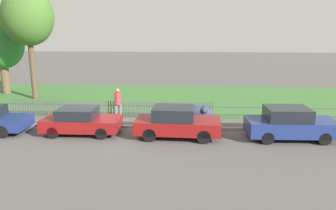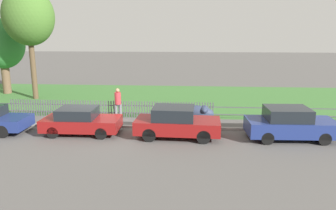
# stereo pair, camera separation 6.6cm
# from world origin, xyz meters

# --- Properties ---
(ground_plane) EXTENTS (120.00, 120.00, 0.00)m
(ground_plane) POSITION_xyz_m (0.00, 0.00, 0.00)
(ground_plane) COLOR #565451
(kerb_stone) EXTENTS (41.36, 0.20, 0.12)m
(kerb_stone) POSITION_xyz_m (0.00, 0.10, 0.06)
(kerb_stone) COLOR gray
(kerb_stone) RESTS_ON ground
(grass_strip) EXTENTS (41.36, 11.13, 0.01)m
(grass_strip) POSITION_xyz_m (0.00, 7.68, 0.01)
(grass_strip) COLOR #3D7033
(grass_strip) RESTS_ON ground
(park_fence) EXTENTS (41.36, 0.05, 0.97)m
(park_fence) POSITION_xyz_m (-0.00, 2.13, 0.49)
(park_fence) COLOR #4C4C51
(park_fence) RESTS_ON ground
(parked_car_navy_estate) EXTENTS (3.72, 1.76, 1.30)m
(parked_car_navy_estate) POSITION_xyz_m (-0.64, -1.07, 0.66)
(parked_car_navy_estate) COLOR maroon
(parked_car_navy_estate) RESTS_ON ground
(parked_car_red_compact) EXTENTS (4.03, 1.90, 1.47)m
(parked_car_red_compact) POSITION_xyz_m (4.04, -1.27, 0.74)
(parked_car_red_compact) COLOR maroon
(parked_car_red_compact) RESTS_ON ground
(parked_car_white_van) EXTENTS (4.09, 1.93, 1.51)m
(parked_car_white_van) POSITION_xyz_m (9.28, -1.14, 0.74)
(parked_car_white_van) COLOR navy
(parked_car_white_van) RESTS_ON ground
(covered_motorcycle) EXTENTS (2.00, 0.93, 1.10)m
(covered_motorcycle) POSITION_xyz_m (4.99, 0.79, 0.66)
(covered_motorcycle) COLOR black
(covered_motorcycle) RESTS_ON ground
(tree_nearest_kerb) EXTENTS (3.35, 3.35, 5.85)m
(tree_nearest_kerb) POSITION_xyz_m (-10.04, 8.76, 3.86)
(tree_nearest_kerb) COLOR brown
(tree_nearest_kerb) RESTS_ON ground
(tree_behind_motorcycle) EXTENTS (3.55, 3.55, 7.94)m
(tree_behind_motorcycle) POSITION_xyz_m (-6.79, 6.90, 5.85)
(tree_behind_motorcycle) COLOR brown
(tree_behind_motorcycle) RESTS_ON ground
(pedestrian_near_fence) EXTENTS (0.43, 0.43, 1.77)m
(pedestrian_near_fence) POSITION_xyz_m (0.55, 1.81, 1.00)
(pedestrian_near_fence) COLOR slate
(pedestrian_near_fence) RESTS_ON ground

